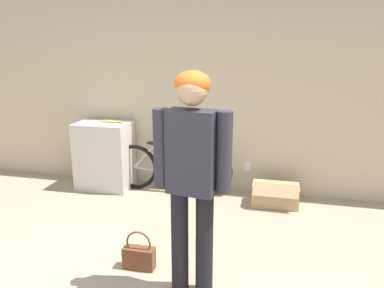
{
  "coord_description": "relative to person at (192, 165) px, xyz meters",
  "views": [
    {
      "loc": [
        0.9,
        -1.79,
        1.9
      ],
      "look_at": [
        0.31,
        0.73,
        1.2
      ],
      "focal_mm": 35.0,
      "sensor_mm": 36.0,
      "label": 1
    }
  ],
  "objects": [
    {
      "name": "cardboard_box",
      "position": [
        0.61,
        1.82,
        -0.91
      ],
      "size": [
        0.55,
        0.37,
        0.32
      ],
      "color": "tan",
      "rests_on": "ground_plane"
    },
    {
      "name": "person",
      "position": [
        0.0,
        0.0,
        0.0
      ],
      "size": [
        0.58,
        0.25,
        1.73
      ],
      "rotation": [
        0.0,
        0.0,
        -0.15
      ],
      "color": "black",
      "rests_on": "ground_plane"
    },
    {
      "name": "wall_back",
      "position": [
        -0.31,
        2.21,
        0.26
      ],
      "size": [
        8.0,
        0.07,
        2.6
      ],
      "color": "beige",
      "rests_on": "ground_plane"
    },
    {
      "name": "bicycle",
      "position": [
        -0.74,
        1.94,
        -0.71
      ],
      "size": [
        1.62,
        0.46,
        0.69
      ],
      "rotation": [
        0.0,
        0.0,
        0.02
      ],
      "color": "black",
      "rests_on": "ground_plane"
    },
    {
      "name": "side_shelf",
      "position": [
        -1.66,
        1.91,
        -0.59
      ],
      "size": [
        0.71,
        0.5,
        0.9
      ],
      "color": "beige",
      "rests_on": "ground_plane"
    },
    {
      "name": "banana",
      "position": [
        -1.53,
        1.94,
        -0.13
      ],
      "size": [
        0.33,
        0.09,
        0.03
      ],
      "color": "#EAD64C",
      "rests_on": "side_shelf"
    },
    {
      "name": "handbag",
      "position": [
        -0.52,
        0.18,
        -0.93
      ],
      "size": [
        0.28,
        0.11,
        0.35
      ],
      "color": "brown",
      "rests_on": "ground_plane"
    }
  ]
}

